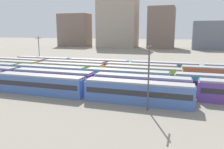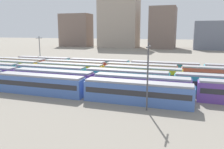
# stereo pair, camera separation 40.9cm
# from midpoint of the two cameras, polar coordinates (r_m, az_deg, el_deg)

# --- Properties ---
(ground_plane) EXTENTS (600.00, 600.00, 0.00)m
(ground_plane) POSITION_cam_midpoint_polar(r_m,az_deg,el_deg) (62.68, -18.22, -0.70)
(ground_plane) COLOR gray
(train_track_0) EXTENTS (55.80, 3.06, 3.75)m
(train_track_0) POSITION_cam_midpoint_polar(r_m,az_deg,el_deg) (45.81, -17.24, -2.29)
(train_track_0) COLOR #4C70BC
(train_track_0) RESTS_ON ground_plane
(train_track_1) EXTENTS (112.50, 3.06, 3.75)m
(train_track_1) POSITION_cam_midpoint_polar(r_m,az_deg,el_deg) (42.49, 20.07, -3.46)
(train_track_1) COLOR #6B429E
(train_track_1) RESTS_ON ground_plane
(train_track_2) EXTENTS (74.70, 3.06, 3.75)m
(train_track_2) POSITION_cam_midpoint_polar(r_m,az_deg,el_deg) (52.21, -6.26, -0.30)
(train_track_2) COLOR teal
(train_track_2) RESTS_ON ground_plane
(train_track_3) EXTENTS (55.80, 3.06, 3.75)m
(train_track_3) POSITION_cam_midpoint_polar(r_m,az_deg,el_deg) (59.92, -10.31, 1.01)
(train_track_3) COLOR yellow
(train_track_3) RESTS_ON ground_plane
(train_track_4) EXTENTS (93.60, 3.06, 3.75)m
(train_track_4) POSITION_cam_midpoint_polar(r_m,az_deg,el_deg) (58.81, 7.35, 0.92)
(train_track_4) COLOR #BC4C38
(train_track_4) RESTS_ON ground_plane
(train_track_5) EXTENTS (74.70, 3.06, 3.75)m
(train_track_5) POSITION_cam_midpoint_polar(r_m,az_deg,el_deg) (64.71, 4.63, 1.87)
(train_track_5) COLOR teal
(train_track_5) RESTS_ON ground_plane
(catenary_pole_1) EXTENTS (0.24, 3.20, 10.17)m
(catenary_pole_1) POSITION_cam_midpoint_polar(r_m,az_deg,el_deg) (80.27, -17.38, 5.82)
(catenary_pole_1) COLOR #4C4C51
(catenary_pole_1) RESTS_ON ground_plane
(catenary_pole_2) EXTENTS (0.24, 3.20, 10.24)m
(catenary_pole_2) POSITION_cam_midpoint_polar(r_m,az_deg,el_deg) (34.21, 9.20, 0.20)
(catenary_pole_2) COLOR #4C4C51
(catenary_pole_2) RESTS_ON ground_plane
(distant_building_0) EXTENTS (23.73, 14.06, 25.02)m
(distant_building_0) POSITION_cam_midpoint_polar(r_m,az_deg,el_deg) (186.20, -8.86, 10.82)
(distant_building_0) COLOR #7A665B
(distant_building_0) RESTS_ON ground_plane
(distant_building_1) EXTENTS (28.38, 17.53, 44.68)m
(distant_building_1) POSITION_cam_midpoint_polar(r_m,az_deg,el_deg) (173.19, 1.83, 14.21)
(distant_building_1) COLOR #A89989
(distant_building_1) RESTS_ON ground_plane
(distant_building_2) EXTENTS (17.15, 21.24, 28.12)m
(distant_building_2) POSITION_cam_midpoint_polar(r_m,az_deg,el_deg) (166.50, 12.63, 11.25)
(distant_building_2) COLOR #7A665B
(distant_building_2) RESTS_ON ground_plane
(distant_building_3) EXTENTS (25.30, 21.07, 18.13)m
(distant_building_3) POSITION_cam_midpoint_polar(r_m,az_deg,el_deg) (166.25, 24.15, 8.86)
(distant_building_3) COLOR slate
(distant_building_3) RESTS_ON ground_plane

